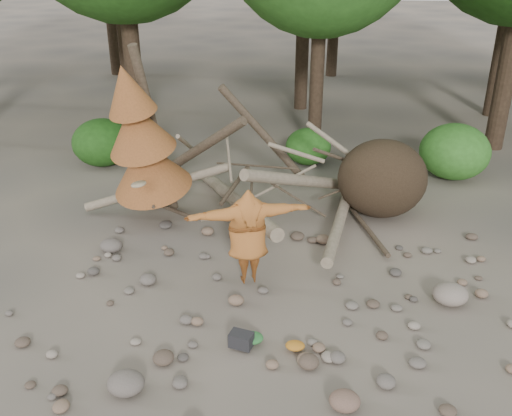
{
  "coord_description": "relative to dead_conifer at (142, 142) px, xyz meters",
  "views": [
    {
      "loc": [
        0.54,
        -8.95,
        6.38
      ],
      "look_at": [
        -0.31,
        1.5,
        1.4
      ],
      "focal_mm": 40.0,
      "sensor_mm": 36.0,
      "label": 1
    }
  ],
  "objects": [
    {
      "name": "bush_right",
      "position": [
        8.12,
        3.63,
        -1.31
      ],
      "size": [
        2.0,
        2.0,
        1.6
      ],
      "primitive_type": "ellipsoid",
      "color": "#367B26",
      "rests_on": "ground"
    },
    {
      "name": "cloth_orange",
      "position": [
        3.69,
        -4.55,
        -2.05
      ],
      "size": [
        0.33,
        0.27,
        0.12
      ],
      "primitive_type": "ellipsoid",
      "color": "#AD6B1D",
      "rests_on": "ground"
    },
    {
      "name": "boulder_front_left",
      "position": [
        1.11,
        -5.73,
        -1.94
      ],
      "size": [
        0.58,
        0.53,
        0.35
      ],
      "primitive_type": "ellipsoid",
      "color": "#655C54",
      "rests_on": "ground"
    },
    {
      "name": "boulder_mid_left",
      "position": [
        -0.48,
        -1.46,
        -1.96
      ],
      "size": [
        0.5,
        0.45,
        0.3
      ],
      "primitive_type": "ellipsoid",
      "color": "#5F5750",
      "rests_on": "ground"
    },
    {
      "name": "bush_mid",
      "position": [
        3.92,
        4.43,
        -1.55
      ],
      "size": [
        1.4,
        1.4,
        1.12
      ],
      "primitive_type": "ellipsoid",
      "color": "#2B681E",
      "rests_on": "ground"
    },
    {
      "name": "dead_conifer",
      "position": [
        0.0,
        0.0,
        0.0
      ],
      "size": [
        2.06,
        2.16,
        4.35
      ],
      "color": "#4C3F30",
      "rests_on": "ground"
    },
    {
      "name": "cloth_green",
      "position": [
        2.94,
        -4.42,
        -2.03
      ],
      "size": [
        0.41,
        0.34,
        0.15
      ],
      "primitive_type": "ellipsoid",
      "color": "#2B6B31",
      "rests_on": "ground"
    },
    {
      "name": "frisbee_thrower",
      "position": [
        2.7,
        -2.5,
        -1.03
      ],
      "size": [
        3.52,
        1.35,
        2.13
      ],
      "color": "#A45B25",
      "rests_on": "ground"
    },
    {
      "name": "boulder_mid_right",
      "position": [
        6.63,
        -2.9,
        -1.91
      ],
      "size": [
        0.68,
        0.61,
        0.41
      ],
      "primitive_type": "ellipsoid",
      "color": "gray",
      "rests_on": "ground"
    },
    {
      "name": "deadfall_pile",
      "position": [
        5.13,
        0.87,
        -1.16
      ],
      "size": [
        8.55,
        5.24,
        3.3
      ],
      "color": "#332619",
      "rests_on": "ground"
    },
    {
      "name": "ground",
      "position": [
        3.12,
        -3.37,
        -2.11
      ],
      "size": [
        120.0,
        120.0,
        0.0
      ],
      "primitive_type": "plane",
      "color": "#514C44",
      "rests_on": "ground"
    },
    {
      "name": "bush_left",
      "position": [
        -2.38,
        3.83,
        -1.39
      ],
      "size": [
        1.8,
        1.8,
        1.44
      ],
      "primitive_type": "ellipsoid",
      "color": "#205215",
      "rests_on": "ground"
    },
    {
      "name": "boulder_front_right",
      "position": [
        4.45,
        -5.8,
        -1.97
      ],
      "size": [
        0.47,
        0.43,
        0.28
      ],
      "primitive_type": "ellipsoid",
      "color": "brown",
      "rests_on": "ground"
    },
    {
      "name": "backpack",
      "position": [
        2.77,
        -4.57,
        -1.98
      ],
      "size": [
        0.45,
        0.36,
        0.26
      ],
      "primitive_type": "cube",
      "rotation": [
        0.0,
        0.0,
        -0.29
      ],
      "color": "black",
      "rests_on": "ground"
    }
  ]
}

